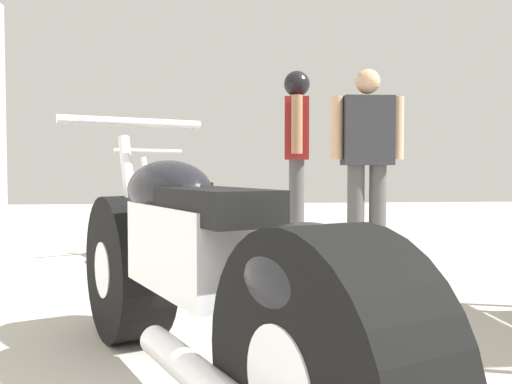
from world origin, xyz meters
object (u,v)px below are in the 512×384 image
motorcycle_maroon_cruiser (196,279)px  mechanic_with_helmet (297,138)px  mechanic_in_blue (367,150)px  motorcycle_black_naked (179,218)px

motorcycle_maroon_cruiser → mechanic_with_helmet: (0.99, 4.02, 0.67)m
motorcycle_maroon_cruiser → mechanic_in_blue: bearing=63.9°
motorcycle_maroon_cruiser → mechanic_with_helmet: bearing=76.1°
motorcycle_maroon_cruiser → motorcycle_black_naked: motorcycle_maroon_cruiser is taller
motorcycle_maroon_cruiser → motorcycle_black_naked: size_ratio=1.07×
motorcycle_black_naked → mechanic_in_blue: size_ratio=1.14×
motorcycle_maroon_cruiser → mechanic_in_blue: size_ratio=1.21×
motorcycle_maroon_cruiser → motorcycle_black_naked: (-0.16, 2.25, -0.01)m
motorcycle_maroon_cruiser → mechanic_with_helmet: mechanic_with_helmet is taller
mechanic_in_blue → motorcycle_maroon_cruiser: bearing=-116.1°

